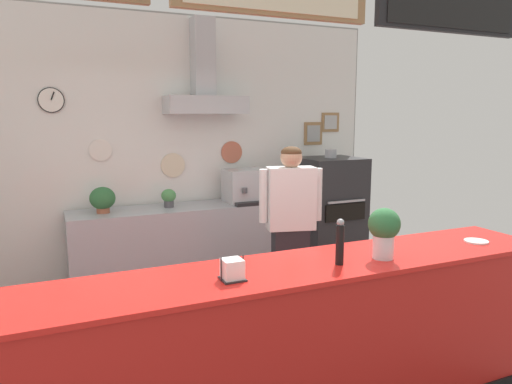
{
  "coord_description": "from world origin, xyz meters",
  "views": [
    {
      "loc": [
        -1.36,
        -2.81,
        1.94
      ],
      "look_at": [
        0.25,
        0.82,
        1.29
      ],
      "focal_mm": 33.42,
      "sensor_mm": 36.0,
      "label": 1
    }
  ],
  "objects": [
    {
      "name": "espresso_machine",
      "position": [
        0.75,
        2.28,
        1.11
      ],
      "size": [
        0.45,
        0.47,
        0.39
      ],
      "color": "#B7BABF",
      "rests_on": "back_prep_counter"
    },
    {
      "name": "basil_vase",
      "position": [
        0.56,
        -0.46,
        1.21
      ],
      "size": [
        0.2,
        0.2,
        0.32
      ],
      "color": "silver",
      "rests_on": "service_counter"
    },
    {
      "name": "service_counter",
      "position": [
        0.0,
        -0.37,
        0.52
      ],
      "size": [
        3.66,
        0.64,
        1.04
      ],
      "color": "red",
      "rests_on": "ground_plane"
    },
    {
      "name": "condiment_plate",
      "position": [
        1.43,
        -0.42,
        1.04
      ],
      "size": [
        0.17,
        0.17,
        0.01
      ],
      "color": "white",
      "rests_on": "service_counter"
    },
    {
      "name": "potted_rosemary",
      "position": [
        1.06,
        2.33,
        1.05
      ],
      "size": [
        0.21,
        0.21,
        0.23
      ],
      "color": "#4C4C51",
      "rests_on": "back_prep_counter"
    },
    {
      "name": "napkin_holder",
      "position": [
        -0.46,
        -0.45,
        1.09
      ],
      "size": [
        0.14,
        0.13,
        0.14
      ],
      "color": "#262628",
      "rests_on": "service_counter"
    },
    {
      "name": "shop_worker",
      "position": [
        0.71,
        1.05,
        0.89
      ],
      "size": [
        0.58,
        0.32,
        1.65
      ],
      "rotation": [
        0.0,
        0.0,
        2.9
      ],
      "color": "#232328",
      "rests_on": "ground_plane"
    },
    {
      "name": "potted_thyme",
      "position": [
        -0.14,
        2.33,
        1.03
      ],
      "size": [
        0.16,
        0.16,
        0.2
      ],
      "color": "#4C4C51",
      "rests_on": "back_prep_counter"
    },
    {
      "name": "pizza_oven",
      "position": [
        1.75,
        2.01,
        0.72
      ],
      "size": [
        0.71,
        0.7,
        1.53
      ],
      "color": "#232326",
      "rests_on": "ground_plane"
    },
    {
      "name": "back_prep_counter",
      "position": [
        0.04,
        2.31,
        0.45
      ],
      "size": [
        2.53,
        0.6,
        0.92
      ],
      "color": "#A3A5AD",
      "rests_on": "ground_plane"
    },
    {
      "name": "potted_basil",
      "position": [
        -0.85,
        2.32,
        1.07
      ],
      "size": [
        0.26,
        0.26,
        0.27
      ],
      "color": "#9E563D",
      "rests_on": "back_prep_counter"
    },
    {
      "name": "pepper_grinder",
      "position": [
        0.24,
        -0.46,
        1.18
      ],
      "size": [
        0.05,
        0.05,
        0.29
      ],
      "color": "black",
      "rests_on": "service_counter"
    },
    {
      "name": "back_wall_assembly",
      "position": [
        0.02,
        2.56,
        1.63
      ],
      "size": [
        5.08,
        2.86,
        3.06
      ],
      "color": "gray",
      "rests_on": "ground_plane"
    }
  ]
}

